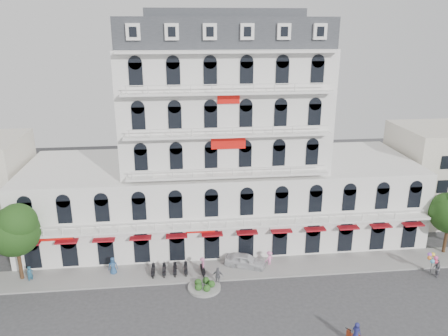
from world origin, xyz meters
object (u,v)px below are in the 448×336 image
Objects in this scene: rider_center at (203,266)px; balloon_vendor at (435,265)px; parked_car at (245,261)px; rider_east at (356,334)px.

balloon_vendor reaches higher than rider_center.
parked_car is at bearing 168.38° from balloon_vendor.
balloon_vendor is at bearing -81.16° from parked_car.
rider_center is (-4.55, -1.03, 0.28)m from parked_car.
rider_east is at bearing -130.52° from parked_car.
rider_east is 16.25m from rider_center.
parked_car is at bearing -10.24° from rider_east.
rider_center is 23.46m from balloon_vendor.
balloon_vendor is (11.79, 8.66, 0.26)m from rider_east.
rider_east reaches higher than parked_car.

